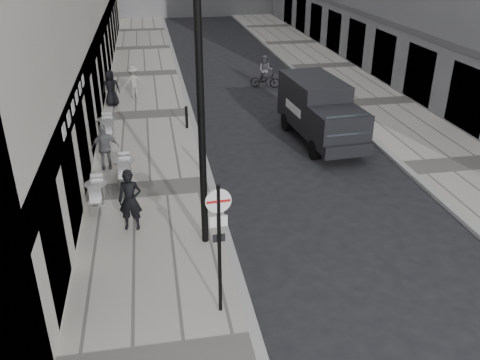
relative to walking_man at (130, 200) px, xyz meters
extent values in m
cube|color=#A7A197|center=(0.54, 10.07, -0.95)|extent=(4.00, 60.00, 0.12)
cube|color=#A7A197|center=(11.54, 10.07, -0.95)|extent=(4.00, 60.00, 0.12)
imported|color=black|center=(0.00, 0.00, 0.00)|extent=(0.71, 0.53, 1.78)
cylinder|color=black|center=(1.94, -3.87, 0.66)|extent=(0.08, 0.08, 3.09)
cylinder|color=white|center=(1.94, -3.87, 1.85)|extent=(0.53, 0.07, 0.53)
cube|color=#B21414|center=(1.94, -3.89, 1.85)|extent=(0.49, 0.05, 0.05)
cube|color=white|center=(1.94, -3.84, 1.36)|extent=(0.37, 0.05, 0.25)
cylinder|color=black|center=(1.94, -1.01, 2.50)|extent=(0.18, 0.18, 6.78)
cylinder|color=black|center=(2.39, 3.46, -0.44)|extent=(0.12, 0.12, 0.90)
cylinder|color=black|center=(2.20, 7.91, -0.44)|extent=(0.12, 0.12, 0.90)
cylinder|color=black|center=(6.63, 4.00, -0.63)|extent=(0.32, 0.77, 0.75)
cylinder|color=black|center=(8.28, 4.12, -0.63)|extent=(0.32, 0.77, 0.75)
cylinder|color=black|center=(6.39, 7.19, -0.63)|extent=(0.32, 0.77, 0.75)
cylinder|color=black|center=(8.05, 7.31, -0.63)|extent=(0.32, 0.77, 0.75)
cube|color=black|center=(7.27, 6.50, 0.45)|extent=(2.13, 3.52, 1.88)
cube|color=black|center=(7.46, 3.96, 0.17)|extent=(2.00, 1.83, 1.32)
cube|color=#1E2328|center=(7.51, 3.26, 0.55)|extent=(1.67, 0.45, 0.70)
imported|color=black|center=(6.97, 13.88, -0.59)|extent=(1.71, 1.07, 0.85)
imported|color=#515055|center=(6.97, 13.88, -0.07)|extent=(0.94, 0.83, 1.60)
imported|color=slate|center=(-0.92, 4.22, -0.08)|extent=(0.99, 0.49, 1.62)
imported|color=gray|center=(-0.02, 12.88, -0.09)|extent=(1.13, 0.80, 1.60)
imported|color=black|center=(-1.06, 11.71, -0.04)|extent=(0.91, 0.68, 1.70)
cylinder|color=#A5A5A7|center=(-1.03, 7.19, -0.87)|extent=(0.48, 0.48, 0.03)
cylinder|color=#A5A5A7|center=(-1.03, 7.19, -0.47)|extent=(0.07, 0.07, 0.81)
cylinder|color=#A5A5A7|center=(-1.03, 7.19, -0.07)|extent=(0.77, 0.77, 0.03)
cylinder|color=#A9A9AB|center=(-0.26, 3.09, -0.87)|extent=(0.44, 0.44, 0.03)
cylinder|color=#A9A9AB|center=(-0.26, 3.09, -0.51)|extent=(0.06, 0.06, 0.74)
cylinder|color=#A9A9AB|center=(-0.26, 3.09, -0.14)|extent=(0.70, 0.70, 0.03)
cylinder|color=silver|center=(-1.06, 1.59, -0.87)|extent=(0.42, 0.42, 0.03)
cylinder|color=silver|center=(-1.06, 1.59, -0.53)|extent=(0.06, 0.06, 0.70)
cylinder|color=silver|center=(-1.06, 1.59, -0.18)|extent=(0.67, 0.67, 0.03)
camera|label=1|loc=(0.79, -12.63, 6.63)|focal=38.00mm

